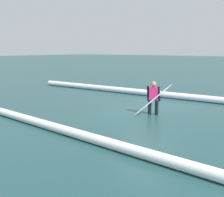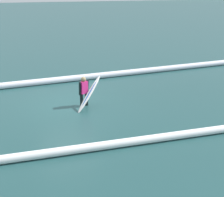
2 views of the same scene
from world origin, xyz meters
The scene contains 5 objects.
ground_plane centered at (0.00, 0.00, 0.00)m, with size 191.42×191.42×0.00m, color #1F4647.
surfer centered at (-0.68, 0.58, 0.75)m, with size 0.48×0.35×1.34m.
surfboard centered at (-0.83, 0.92, 0.65)m, with size 1.39×1.05×1.33m.
wave_crest_foreground centered at (-1.85, -3.44, 0.17)m, with size 0.34×0.34×23.97m, color white.
wave_crest_midground centered at (-1.91, 4.77, 0.14)m, with size 0.28×0.28×17.99m, color white.
Camera 1 is at (-6.40, 10.36, 2.61)m, focal length 45.56 mm.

